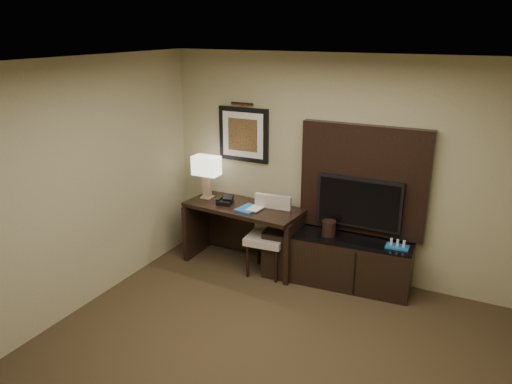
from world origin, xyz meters
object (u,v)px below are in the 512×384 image
Objects in this scene: ice_bucket at (329,228)px; tv at (359,203)px; minibar_tray at (398,244)px; desk_chair at (267,237)px; credenza at (336,260)px; desk_phone at (225,200)px; table_lamp at (207,177)px; desk at (244,235)px.

tv is at bearing 27.81° from ice_bucket.
desk_chair is at bearing -174.18° from minibar_tray.
credenza is 1.58m from desk_phone.
desk_chair is at bearing -9.87° from table_lamp.
credenza is 6.94× the size of minibar_tray.
tv is 2.02m from table_lamp.
credenza is (1.24, 0.05, -0.10)m from desk.
table_lamp is at bearing 178.89° from desk.
credenza is at bearing -0.25° from table_lamp.
minibar_tray is at bearing -6.69° from desk_phone.
tv is 5.39× the size of ice_bucket.
desk_chair reaches higher than desk_phone.
minibar_tray is (0.81, 0.02, -0.05)m from ice_bucket.
desk reaches higher than ice_bucket.
tv is 1.71× the size of table_lamp.
desk is at bearing -178.45° from ice_bucket.
table_lamp reaches higher than desk_phone.
ice_bucket is (1.13, 0.03, 0.30)m from desk.
ice_bucket is (1.71, -0.03, -0.40)m from table_lamp.
desk is 8.12× the size of ice_bucket.
desk_phone is 1.02× the size of ice_bucket.
table_lamp reaches higher than desk.
desk_phone is at bearing 179.59° from credenza.
desk is at bearing -178.57° from minibar_tray.
desk_chair is 1.57m from minibar_tray.
table_lamp is at bearing 153.79° from desk_phone.
minibar_tray is at bearing -4.18° from credenza.
tv reaches higher than ice_bucket.
desk_phone is (-1.68, -0.23, -0.17)m from tv.
desk is 0.41m from desk_chair.
ice_bucket is at bearing -0.92° from table_lamp.
ice_bucket is at bearing -152.19° from tv.
desk_phone is at bearing -165.30° from desk.
credenza is 9.31× the size of desk_phone.
table_lamp is at bearing -176.24° from tv.
minibar_tray is (1.55, 0.16, 0.16)m from desk_chair.
ice_bucket reaches higher than credenza.
desk_phone is at bearing -177.59° from minibar_tray.
table_lamp is 1.75m from ice_bucket.
credenza is at bearing 10.39° from ice_bucket.
credenza is at bearing 179.85° from minibar_tray.
tv is 5.29× the size of desk_phone.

